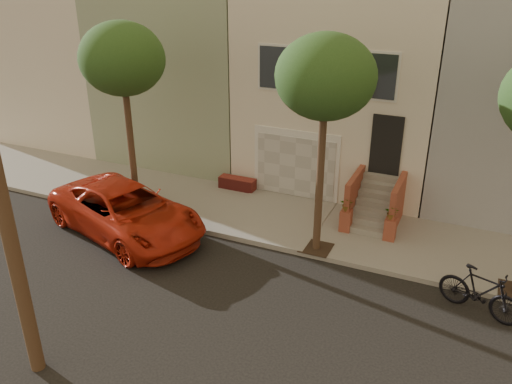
% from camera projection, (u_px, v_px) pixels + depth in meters
% --- Properties ---
extents(ground, '(90.00, 90.00, 0.00)m').
position_uv_depth(ground, '(228.00, 318.00, 12.89)').
color(ground, black).
rests_on(ground, ground).
extents(sidewalk, '(40.00, 3.70, 0.15)m').
position_uv_depth(sidewalk, '(301.00, 223.00, 17.31)').
color(sidewalk, gray).
rests_on(sidewalk, ground).
extents(house_row, '(33.10, 11.70, 7.00)m').
position_uv_depth(house_row, '(354.00, 81.00, 20.70)').
color(house_row, beige).
rests_on(house_row, sidewalk).
extents(tree_left, '(2.70, 2.57, 6.30)m').
position_uv_depth(tree_left, '(122.00, 60.00, 16.02)').
color(tree_left, '#2D2116').
rests_on(tree_left, sidewalk).
extents(tree_mid, '(2.70, 2.57, 6.30)m').
position_uv_depth(tree_mid, '(325.00, 78.00, 13.60)').
color(tree_mid, '#2D2116').
rests_on(tree_mid, sidewalk).
extents(pickup_truck, '(6.26, 4.27, 1.59)m').
position_uv_depth(pickup_truck, '(126.00, 211.00, 16.52)').
color(pickup_truck, '#B22310').
rests_on(pickup_truck, ground).
extents(motorcycle, '(2.17, 1.24, 1.26)m').
position_uv_depth(motorcycle, '(481.00, 292.00, 12.81)').
color(motorcycle, black).
rests_on(motorcycle, ground).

